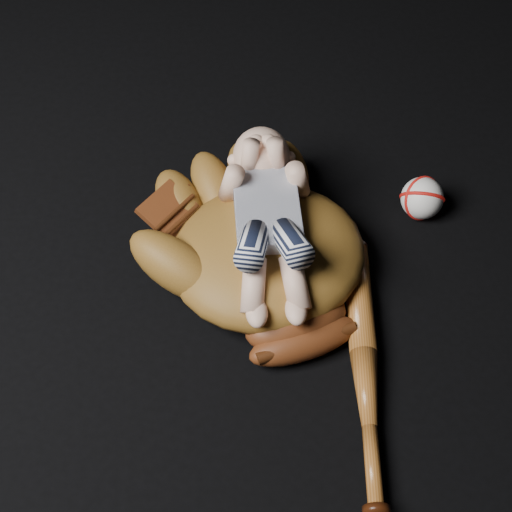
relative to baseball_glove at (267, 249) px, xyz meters
name	(u,v)px	position (x,y,z in m)	size (l,w,h in m)	color
baseball_glove	(267,249)	(0.00, 0.00, 0.00)	(0.41, 0.47, 0.15)	brown
newborn_baby	(269,221)	(0.00, 0.01, 0.06)	(0.17, 0.38, 0.15)	#E3AF92
baseball_bat	(365,368)	(0.14, -0.21, -0.05)	(0.04, 0.48, 0.04)	brown
baseball	(422,198)	(0.29, 0.12, -0.03)	(0.08, 0.08, 0.08)	white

